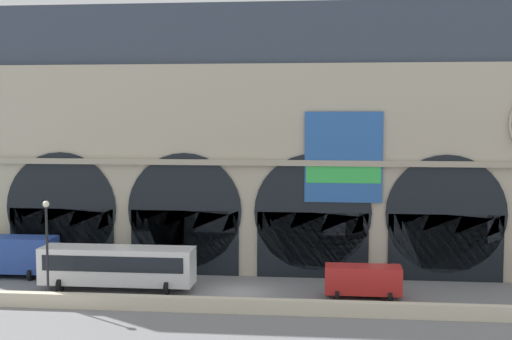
# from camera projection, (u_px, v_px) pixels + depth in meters

# --- Properties ---
(ground_plane) EXTENTS (200.00, 200.00, 0.00)m
(ground_plane) POSITION_uv_depth(u_px,v_px,m) (240.00, 292.00, 50.32)
(ground_plane) COLOR slate
(quay_parapet_wall) EXTENTS (90.00, 0.70, 0.94)m
(quay_parapet_wall) POSITION_uv_depth(u_px,v_px,m) (229.00, 305.00, 45.18)
(quay_parapet_wall) COLOR beige
(quay_parapet_wall) RESTS_ON ground
(station_building) EXTENTS (51.82, 5.94, 21.12)m
(station_building) POSITION_uv_depth(u_px,v_px,m) (253.00, 143.00, 57.16)
(station_building) COLOR #B2A891
(station_building) RESTS_ON ground
(box_truck_west) EXTENTS (7.50, 2.91, 3.12)m
(box_truck_west) POSITION_uv_depth(u_px,v_px,m) (9.00, 255.00, 54.95)
(box_truck_west) COLOR gold
(box_truck_west) RESTS_ON ground
(bus_midwest) EXTENTS (11.00, 3.25, 3.10)m
(bus_midwest) POSITION_uv_depth(u_px,v_px,m) (117.00, 266.00, 50.73)
(bus_midwest) COLOR white
(bus_midwest) RESTS_ON ground
(van_mideast) EXTENTS (5.20, 2.48, 2.20)m
(van_mideast) POSITION_uv_depth(u_px,v_px,m) (363.00, 280.00, 48.74)
(van_mideast) COLOR red
(van_mideast) RESTS_ON ground
(street_lamp_quayside) EXTENTS (0.44, 0.44, 6.90)m
(street_lamp_quayside) POSITION_uv_depth(u_px,v_px,m) (47.00, 238.00, 46.97)
(street_lamp_quayside) COLOR black
(street_lamp_quayside) RESTS_ON ground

